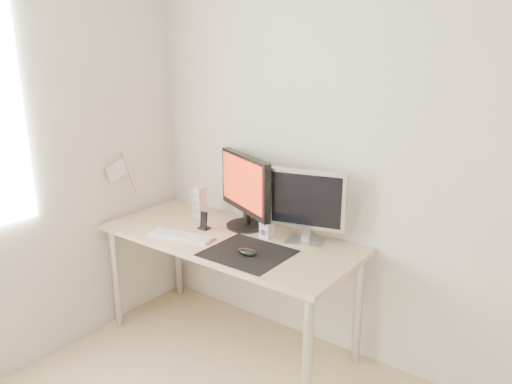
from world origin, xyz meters
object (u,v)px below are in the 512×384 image
Objects in this scene: desk at (229,248)px; phone_dock at (204,224)px; main_monitor at (245,189)px; keyboard at (181,236)px; mouse at (247,252)px; speaker_right at (267,221)px; speaker_left at (199,202)px; second_monitor at (307,203)px.

phone_dock reaches higher than desk.
main_monitor is 0.49m from keyboard.
speaker_right is (-0.07, 0.29, 0.08)m from mouse.
speaker_left is 0.25m from phone_dock.
speaker_left is at bearing 157.15° from desk.
mouse is at bearing -26.46° from speaker_left.
phone_dock is (0.18, -0.16, -0.07)m from speaker_left.
speaker_right reaches higher than desk.
second_monitor is at bearing 29.99° from keyboard.
desk is at bearing 39.11° from keyboard.
main_monitor reaches higher than speaker_right.
phone_dock is (-0.40, -0.12, -0.07)m from speaker_right.
desk is 0.30m from keyboard.
keyboard is at bearing -96.26° from phone_dock.
main_monitor is at bearing 128.84° from mouse.
second_monitor reaches higher than mouse.
main_monitor is 0.40m from speaker_left.
speaker_right reaches higher than phone_dock.
speaker_left is at bearing -177.70° from second_monitor.
mouse is at bearing -19.52° from phone_dock.
desk is 7.84× the size of speaker_right.
main_monitor reaches higher than mouse.
main_monitor reaches higher than desk.
phone_dock is at bearing 83.74° from keyboard.
mouse is 0.33m from desk.
speaker_left reaches higher than keyboard.
main_monitor is 1.20× the size of keyboard.
desk is 0.23m from phone_dock.
second_monitor is at bearing 16.87° from phone_dock.
second_monitor is 1.02× the size of keyboard.
main_monitor reaches higher than phone_dock.
main_monitor is 2.55× the size of speaker_left.
desk is at bearing -22.85° from speaker_left.
mouse is at bearing -31.28° from desk.
mouse is 0.45m from second_monitor.
keyboard is at bearing -143.93° from speaker_right.
mouse reaches higher than desk.
second_monitor is at bearing 16.83° from speaker_right.
keyboard is 3.81× the size of phone_dock.
main_monitor is 4.55× the size of phone_dock.
speaker_right is at bearing 32.33° from desk.
second_monitor is at bearing 65.85° from mouse.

